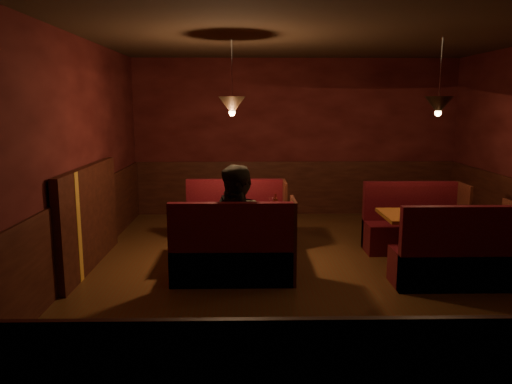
{
  "coord_description": "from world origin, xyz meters",
  "views": [
    {
      "loc": [
        -0.91,
        -5.83,
        2.06
      ],
      "look_at": [
        -0.79,
        0.49,
        0.95
      ],
      "focal_mm": 35.0,
      "sensor_mm": 36.0,
      "label": 1
    }
  ],
  "objects_px": {
    "main_table": "(234,223)",
    "second_table": "(431,228)",
    "diner_a": "(233,201)",
    "main_bench_near": "(234,257)",
    "second_bench_far": "(413,229)",
    "main_bench_far": "(236,226)",
    "diner_b": "(240,209)",
    "second_bench_near": "(456,261)"
  },
  "relations": [
    {
      "from": "diner_a",
      "to": "diner_b",
      "type": "height_order",
      "value": "diner_b"
    },
    {
      "from": "second_bench_far",
      "to": "diner_a",
      "type": "distance_m",
      "value": 2.59
    },
    {
      "from": "second_bench_near",
      "to": "main_bench_near",
      "type": "bearing_deg",
      "value": 175.53
    },
    {
      "from": "main_bench_near",
      "to": "second_bench_near",
      "type": "bearing_deg",
      "value": -4.47
    },
    {
      "from": "main_bench_far",
      "to": "diner_b",
      "type": "bearing_deg",
      "value": -87.12
    },
    {
      "from": "main_table",
      "to": "second_bench_far",
      "type": "relative_size",
      "value": 0.96
    },
    {
      "from": "main_bench_near",
      "to": "diner_a",
      "type": "bearing_deg",
      "value": 91.58
    },
    {
      "from": "main_table",
      "to": "main_bench_far",
      "type": "bearing_deg",
      "value": 88.87
    },
    {
      "from": "main_bench_near",
      "to": "diner_a",
      "type": "distance_m",
      "value": 1.37
    },
    {
      "from": "second_bench_near",
      "to": "diner_a",
      "type": "bearing_deg",
      "value": 149.65
    },
    {
      "from": "main_bench_near",
      "to": "diner_b",
      "type": "distance_m",
      "value": 0.57
    },
    {
      "from": "second_bench_far",
      "to": "second_bench_near",
      "type": "bearing_deg",
      "value": -90.0
    },
    {
      "from": "main_bench_far",
      "to": "diner_a",
      "type": "distance_m",
      "value": 0.46
    },
    {
      "from": "main_table",
      "to": "main_bench_far",
      "type": "relative_size",
      "value": 0.91
    },
    {
      "from": "main_bench_near",
      "to": "diner_b",
      "type": "bearing_deg",
      "value": 64.23
    },
    {
      "from": "second_table",
      "to": "diner_a",
      "type": "height_order",
      "value": "diner_a"
    },
    {
      "from": "main_bench_near",
      "to": "second_bench_near",
      "type": "height_order",
      "value": "main_bench_near"
    },
    {
      "from": "second_bench_near",
      "to": "second_table",
      "type": "bearing_deg",
      "value": 92.2
    },
    {
      "from": "second_bench_far",
      "to": "main_table",
      "type": "bearing_deg",
      "value": -168.12
    },
    {
      "from": "main_table",
      "to": "diner_a",
      "type": "relative_size",
      "value": 0.9
    },
    {
      "from": "main_bench_far",
      "to": "second_table",
      "type": "bearing_deg",
      "value": -20.85
    },
    {
      "from": "second_table",
      "to": "second_bench_near",
      "type": "relative_size",
      "value": 0.9
    },
    {
      "from": "main_bench_near",
      "to": "second_table",
      "type": "distance_m",
      "value": 2.56
    },
    {
      "from": "second_table",
      "to": "second_bench_far",
      "type": "relative_size",
      "value": 0.9
    },
    {
      "from": "second_table",
      "to": "diner_a",
      "type": "distance_m",
      "value": 2.65
    },
    {
      "from": "main_table",
      "to": "diner_b",
      "type": "xyz_separation_m",
      "value": [
        0.08,
        -0.61,
        0.32
      ]
    },
    {
      "from": "main_bench_far",
      "to": "second_bench_near",
      "type": "height_order",
      "value": "main_bench_far"
    },
    {
      "from": "main_bench_far",
      "to": "diner_b",
      "type": "distance_m",
      "value": 1.46
    },
    {
      "from": "second_table",
      "to": "second_bench_near",
      "type": "height_order",
      "value": "second_bench_near"
    },
    {
      "from": "main_table",
      "to": "second_table",
      "type": "height_order",
      "value": "main_table"
    },
    {
      "from": "main_bench_far",
      "to": "main_bench_near",
      "type": "bearing_deg",
      "value": -90.0
    },
    {
      "from": "main_bench_near",
      "to": "diner_a",
      "type": "relative_size",
      "value": 0.99
    },
    {
      "from": "main_bench_near",
      "to": "second_bench_far",
      "type": "xyz_separation_m",
      "value": [
        2.52,
        1.28,
        -0.0
      ]
    },
    {
      "from": "second_bench_far",
      "to": "diner_a",
      "type": "relative_size",
      "value": 0.94
    },
    {
      "from": "main_bench_far",
      "to": "second_table",
      "type": "xyz_separation_m",
      "value": [
        2.49,
        -0.95,
        0.2
      ]
    },
    {
      "from": "main_table",
      "to": "diner_b",
      "type": "bearing_deg",
      "value": -82.25
    },
    {
      "from": "main_table",
      "to": "diner_b",
      "type": "relative_size",
      "value": 0.76
    },
    {
      "from": "main_bench_far",
      "to": "second_bench_far",
      "type": "relative_size",
      "value": 1.06
    },
    {
      "from": "main_table",
      "to": "main_bench_near",
      "type": "bearing_deg",
      "value": -88.88
    },
    {
      "from": "main_bench_far",
      "to": "main_bench_near",
      "type": "xyz_separation_m",
      "value": [
        0.0,
        -1.49,
        0.0
      ]
    },
    {
      "from": "main_table",
      "to": "diner_a",
      "type": "distance_m",
      "value": 0.58
    },
    {
      "from": "main_bench_far",
      "to": "second_table",
      "type": "distance_m",
      "value": 2.68
    }
  ]
}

